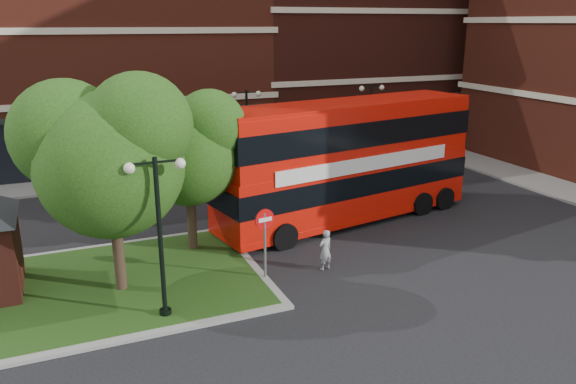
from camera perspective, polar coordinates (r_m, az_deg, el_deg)
name	(u,v)px	position (r m, az deg, el deg)	size (l,w,h in m)	color
ground	(331,289)	(19.15, 4.42, -9.78)	(120.00, 120.00, 0.00)	black
pavement_far	(205,171)	(33.74, -8.39, 2.08)	(44.00, 3.00, 0.12)	slate
terrace_far_left	(45,48)	(39.20, -23.47, 13.24)	(26.00, 12.00, 14.00)	maroon
terrace_far_right	(355,30)	(44.90, 6.78, 16.04)	(18.00, 12.00, 16.00)	#471911
traffic_island	(73,291)	(20.06, -20.97, -9.41)	(12.60, 7.60, 0.15)	gray
tree_island_west	(105,150)	(18.19, -18.06, 4.05)	(5.40, 4.71, 7.21)	#2D2116
tree_island_east	(185,144)	(21.14, -10.40, 4.78)	(4.46, 3.90, 6.29)	#2D2116
lamp_island	(160,231)	(16.59, -12.91, -3.84)	(1.72, 0.36, 5.00)	black
lamp_far_left	(247,129)	(31.81, -4.18, 6.43)	(1.72, 0.36, 5.00)	black
lamp_far_right	(370,120)	(35.14, 8.37, 7.29)	(1.72, 0.36, 5.00)	black
bus	(347,153)	(24.73, 6.02, 3.91)	(12.54, 4.94, 4.67)	red
woman	(325,250)	(20.24, 3.81, -5.89)	(0.55, 0.36, 1.51)	gray
car_silver	(214,162)	(33.22, -7.51, 3.01)	(1.63, 4.06, 1.38)	#B4B7BC
car_white	(359,154)	(35.20, 7.25, 3.85)	(1.53, 4.38, 1.44)	silver
no_entry_sign	(265,230)	(18.99, -2.38, -3.88)	(0.71, 0.18, 2.59)	slate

